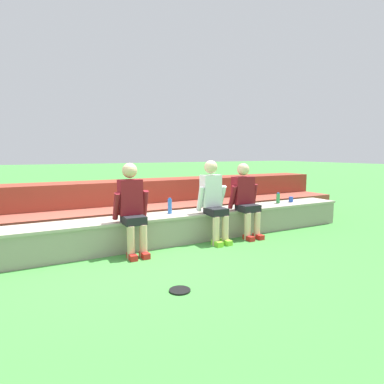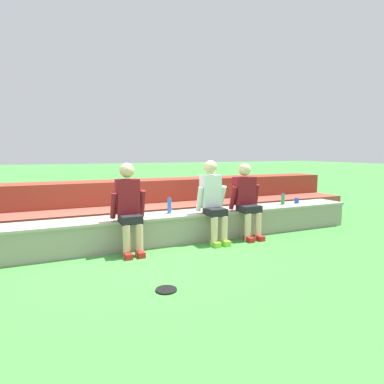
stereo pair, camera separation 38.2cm
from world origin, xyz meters
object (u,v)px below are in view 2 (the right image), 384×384
Objects in this scene: person_left_of_center at (213,199)px; person_center at (247,198)px; frisbee at (166,290)px; plastic_cup_right_end at (297,200)px; person_far_left at (129,206)px; water_bottle_near_right at (169,206)px; water_bottle_center_gap at (283,199)px.

person_center is at bearing 0.51° from person_left_of_center.
plastic_cup_right_end is at bearing 28.25° from frisbee.
person_far_left reaches higher than person_center.
water_bottle_near_right is 2.41× the size of plastic_cup_right_end.
person_center is 2.64m from frisbee.
person_left_of_center reaches higher than plastic_cup_right_end.
person_left_of_center is 2.11m from plastic_cup_right_end.
water_bottle_center_gap is at bearing 16.98° from person_center.
person_far_left reaches higher than water_bottle_near_right.
plastic_cup_right_end is (0.35, -0.00, -0.05)m from water_bottle_center_gap.
water_bottle_near_right reaches higher than frisbee.
water_bottle_near_right reaches higher than water_bottle_center_gap.
person_far_left is at bearing -153.64° from water_bottle_near_right.
water_bottle_near_right is 1.21× the size of water_bottle_center_gap.
water_bottle_center_gap is (1.06, 0.32, -0.12)m from person_center.
water_bottle_near_right is (-0.64, 0.35, -0.12)m from person_left_of_center.
person_far_left is 12.27× the size of plastic_cup_right_end.
person_center is 4.95× the size of water_bottle_near_right.
person_center is at bearing 36.93° from frisbee.
water_bottle_center_gap is 1.99× the size of plastic_cup_right_end.
water_bottle_center_gap is (1.73, 0.33, -0.14)m from person_left_of_center.
frisbee is (-3.10, -1.86, -0.57)m from water_bottle_center_gap.
person_center is (0.67, 0.01, -0.02)m from person_left_of_center.
water_bottle_near_right is 2.72m from plastic_cup_right_end.
water_bottle_near_right is 2.37m from water_bottle_center_gap.
person_far_left is 6.17× the size of water_bottle_center_gap.
plastic_cup_right_end is at bearing -0.45° from water_bottle_near_right.
person_far_left is 0.87m from water_bottle_near_right.
water_bottle_near_right is (-1.31, 0.34, -0.10)m from person_center.
person_left_of_center is at bearing 48.06° from frisbee.
frisbee is (-3.45, -1.85, -0.52)m from plastic_cup_right_end.
person_left_of_center is 5.82× the size of frisbee.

